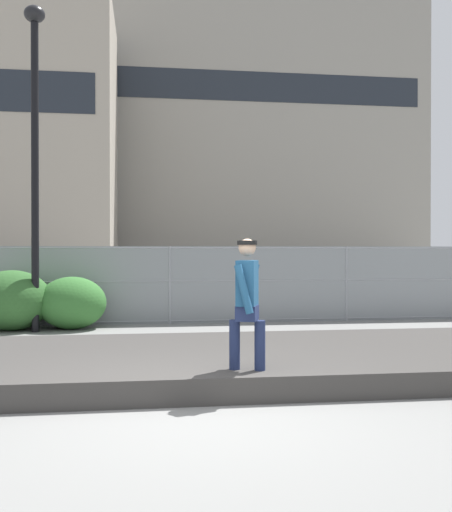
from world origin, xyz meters
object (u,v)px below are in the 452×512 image
(parked_car_near, at_px, (60,284))
(shrub_center, at_px, (12,300))
(shrub_right, at_px, (72,303))
(skater, at_px, (247,303))
(street_lamp, at_px, (35,130))
(skateboard, at_px, (247,391))

(parked_car_near, height_order, shrub_center, parked_car_near)
(shrub_right, bearing_deg, skater, -66.32)
(skater, distance_m, street_lamp, 7.73)
(skater, relative_size, shrub_center, 1.07)
(skater, distance_m, parked_car_near, 10.14)
(parked_car_near, relative_size, shrub_center, 2.67)
(skateboard, bearing_deg, shrub_center, 122.65)
(street_lamp, height_order, shrub_right, street_lamp)
(skateboard, relative_size, street_lamp, 0.12)
(street_lamp, bearing_deg, shrub_right, 26.60)
(skateboard, bearing_deg, skater, 0.00)
(shrub_center, height_order, shrub_right, shrub_center)
(skateboard, relative_size, shrub_center, 0.48)
(skater, xyz_separation_m, shrub_center, (-4.10, 6.40, -0.45))
(skater, bearing_deg, skateboard, 0.00)
(skateboard, height_order, parked_car_near, parked_car_near)
(street_lamp, xyz_separation_m, parked_car_near, (0.03, 3.43, -3.49))
(skateboard, distance_m, parked_car_near, 10.16)
(skater, height_order, shrub_right, skater)
(skateboard, height_order, street_lamp, street_lamp)
(shrub_right, bearing_deg, shrub_center, -178.30)
(skateboard, xyz_separation_m, street_lamp, (-3.54, 6.08, 4.27))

